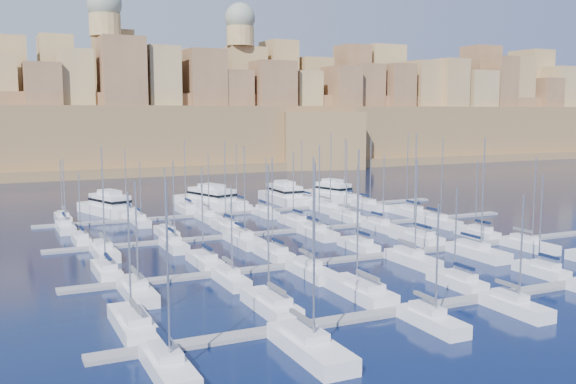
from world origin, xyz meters
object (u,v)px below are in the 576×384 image
sailboat_0 (133,324)px  motor_yacht_a (109,206)px  motor_yacht_c (284,195)px  motor_yacht_d (331,193)px  motor_yacht_b (210,199)px  sailboat_2 (360,291)px  sailboat_4 (541,270)px

sailboat_0 → motor_yacht_a: bearing=82.1°
motor_yacht_c → motor_yacht_d: bearing=-5.9°
sailboat_0 → motor_yacht_a: sailboat_0 is taller
motor_yacht_c → motor_yacht_d: size_ratio=1.12×
sailboat_0 → motor_yacht_b: (30.86, 70.89, 0.98)m
sailboat_2 → motor_yacht_c: 73.40m
sailboat_0 → motor_yacht_d: 90.72m
motor_yacht_a → motor_yacht_d: 49.35m
motor_yacht_b → motor_yacht_c: 16.80m
sailboat_2 → sailboat_4: (25.13, -1.57, -0.05)m
motor_yacht_a → motor_yacht_d: size_ratio=1.09×
motor_yacht_c → motor_yacht_a: bearing=-179.2°
motor_yacht_b → motor_yacht_d: (28.09, -1.95, -0.00)m
sailboat_0 → sailboat_2: sailboat_2 is taller
motor_yacht_a → sailboat_0: bearing=-97.9°
motor_yacht_a → motor_yacht_d: same height
motor_yacht_c → motor_yacht_d: (11.31, -1.17, -0.00)m
sailboat_4 → motor_yacht_c: 71.33m
motor_yacht_b → motor_yacht_c: same height
sailboat_0 → sailboat_4: bearing=-1.3°
motor_yacht_b → sailboat_0: bearing=-113.5°
sailboat_4 → motor_yacht_b: bearing=104.7°
motor_yacht_a → motor_yacht_d: bearing=-0.8°
sailboat_0 → motor_yacht_d: sailboat_0 is taller
sailboat_0 → sailboat_2: bearing=0.9°
sailboat_0 → motor_yacht_b: size_ratio=0.66×
sailboat_0 → motor_yacht_b: sailboat_0 is taller
sailboat_0 → motor_yacht_d: size_ratio=0.84×
sailboat_0 → sailboat_4: 49.84m
sailboat_2 → sailboat_4: 25.18m
motor_yacht_a → motor_yacht_b: same height
sailboat_4 → motor_yacht_c: size_ratio=0.72×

